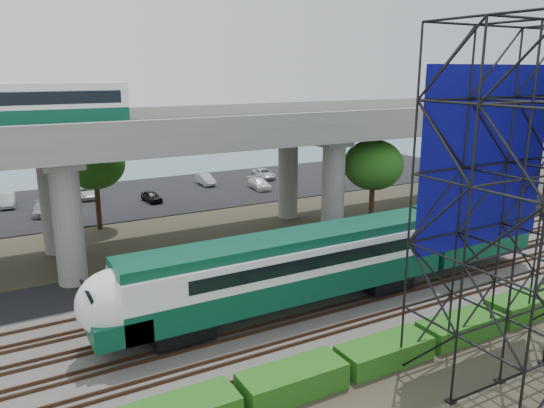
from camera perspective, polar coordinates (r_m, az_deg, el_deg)
ground at (r=28.65m, az=4.62°, el=-13.22°), size 140.00×140.00×0.00m
ballast_bed at (r=30.11m, az=2.47°, el=-11.55°), size 90.00×12.00×0.20m
service_road at (r=37.03m, az=-4.49°, el=-6.61°), size 90.00×5.00×0.08m
parking_lot at (r=58.35m, az=-14.25°, el=0.76°), size 90.00×18.00×0.08m
harbor_water at (r=79.44m, az=-18.47°, el=3.95°), size 140.00×40.00×0.03m
rail_tracks at (r=30.03m, az=2.47°, el=-11.24°), size 90.00×9.52×0.16m
commuter_train at (r=30.01m, az=5.70°, el=-5.93°), size 29.30×3.06×4.30m
overpass at (r=39.72m, az=-9.17°, el=6.85°), size 80.00×12.00×12.40m
scaffold_tower at (r=24.69m, az=27.09°, el=-0.74°), size 9.36×6.36×15.00m
hedge_strip at (r=25.96m, az=12.04°, el=-15.21°), size 34.60×1.80×1.20m
trees at (r=39.17m, az=-14.39°, el=2.56°), size 40.94×16.94×7.69m
parked_cars at (r=58.18m, az=-13.95°, el=1.38°), size 37.58×9.35×1.28m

